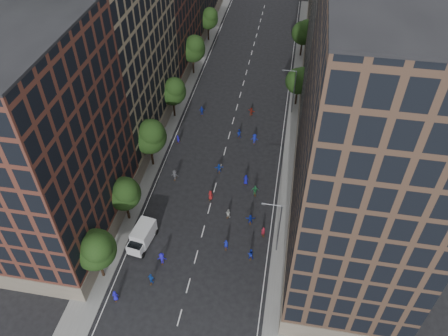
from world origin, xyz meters
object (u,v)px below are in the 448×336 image
(cargo_van, at_px, (142,236))
(skater_2, at_px, (251,254))
(streetlamp_near, at_px, (278,226))
(skater_0, at_px, (115,296))
(skater_1, at_px, (226,245))
(streetlamp_far, at_px, (293,90))

(cargo_van, height_order, skater_2, cargo_van)
(streetlamp_near, relative_size, skater_2, 5.09)
(streetlamp_near, xyz_separation_m, skater_0, (-18.75, -11.00, -4.35))
(skater_0, bearing_deg, skater_1, -154.80)
(streetlamp_far, relative_size, cargo_van, 1.67)
(skater_0, height_order, skater_2, skater_2)
(skater_2, bearing_deg, skater_0, 28.69)
(skater_0, distance_m, skater_2, 18.11)
(streetlamp_far, xyz_separation_m, skater_0, (-18.75, -44.00, -4.35))
(streetlamp_far, distance_m, skater_1, 34.80)
(skater_0, distance_m, skater_1, 15.79)
(skater_1, relative_size, skater_2, 0.97)
(streetlamp_far, bearing_deg, cargo_van, -117.44)
(streetlamp_near, height_order, streetlamp_far, same)
(skater_0, height_order, skater_1, skater_1)
(streetlamp_near, height_order, skater_2, streetlamp_near)
(skater_2, bearing_deg, cargo_van, -1.28)
(streetlamp_near, height_order, skater_1, streetlamp_near)
(streetlamp_far, height_order, cargo_van, streetlamp_far)
(cargo_van, xyz_separation_m, skater_0, (-0.60, -9.05, -0.62))
(streetlamp_near, distance_m, skater_0, 22.17)
(streetlamp_far, height_order, skater_0, streetlamp_far)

